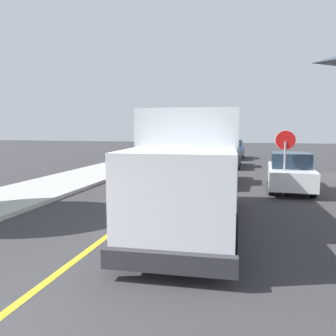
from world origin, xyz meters
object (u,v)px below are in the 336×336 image
parked_car_mid (228,156)px  parked_van_across (290,172)px  parked_car_near (214,167)px  box_truck (193,163)px  parked_car_far (233,150)px  stop_sign (285,150)px

parked_car_mid → parked_van_across: (3.26, -8.27, 0.00)m
parked_car_near → parked_car_mid: 7.19m
box_truck → parked_car_far: size_ratio=1.64×
box_truck → parked_van_across: box_truck is taller
box_truck → parked_car_mid: box_truck is taller
parked_van_across → stop_sign: size_ratio=1.68×
parked_car_far → parked_car_mid: bearing=-90.1°
parked_car_mid → parked_van_across: bearing=-68.4°
parked_car_near → parked_car_mid: same height
parked_car_mid → parked_car_far: 6.52m
parked_car_near → stop_sign: (3.09, -2.39, 1.06)m
box_truck → parked_car_mid: size_ratio=1.66×
parked_car_far → stop_sign: 16.39m
parked_van_across → parked_car_mid: bearing=111.6°
parked_car_near → parked_car_far: same height
parked_van_across → parked_car_far: bearing=102.4°
parked_van_across → stop_sign: 1.73m
box_truck → stop_sign: (2.91, 4.80, 0.09)m
parked_car_near → parked_car_mid: size_ratio=1.01×
box_truck → parked_van_across: (3.28, 6.11, -0.97)m
parked_car_mid → stop_sign: 10.06m
box_truck → parked_car_near: 7.26m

